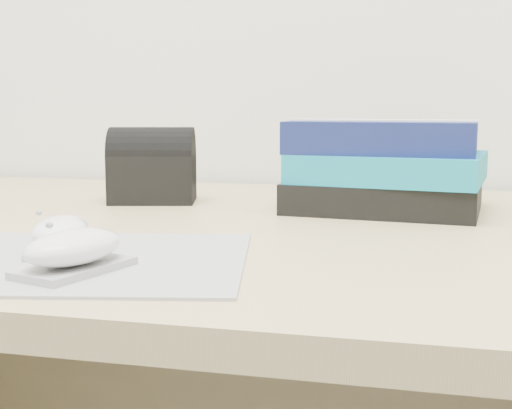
% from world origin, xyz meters
% --- Properties ---
extents(desk, '(1.60, 0.80, 0.73)m').
position_xyz_m(desk, '(0.00, 1.64, 0.50)').
color(desk, tan).
rests_on(desk, ground).
extents(mousepad, '(0.37, 0.32, 0.00)m').
position_xyz_m(mousepad, '(-0.23, 1.34, 0.73)').
color(mousepad, gray).
rests_on(mousepad, desk).
extents(mouse_rear, '(0.08, 0.10, 0.04)m').
position_xyz_m(mouse_rear, '(-0.25, 1.36, 0.75)').
color(mouse_rear, '#9E9EA0').
rests_on(mouse_rear, mousepad).
extents(mouse_front, '(0.08, 0.11, 0.04)m').
position_xyz_m(mouse_front, '(-0.20, 1.29, 0.75)').
color(mouse_front, '#9A9B9D').
rests_on(mouse_front, mousepad).
extents(book_stack, '(0.27, 0.22, 0.12)m').
position_xyz_m(book_stack, '(0.04, 1.72, 0.79)').
color(book_stack, black).
rests_on(book_stack, desk).
extents(pouch, '(0.14, 0.11, 0.11)m').
position_xyz_m(pouch, '(-0.30, 1.72, 0.78)').
color(pouch, black).
rests_on(pouch, desk).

